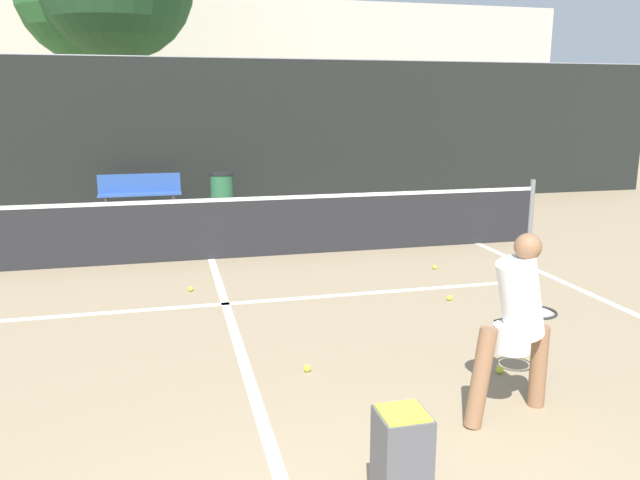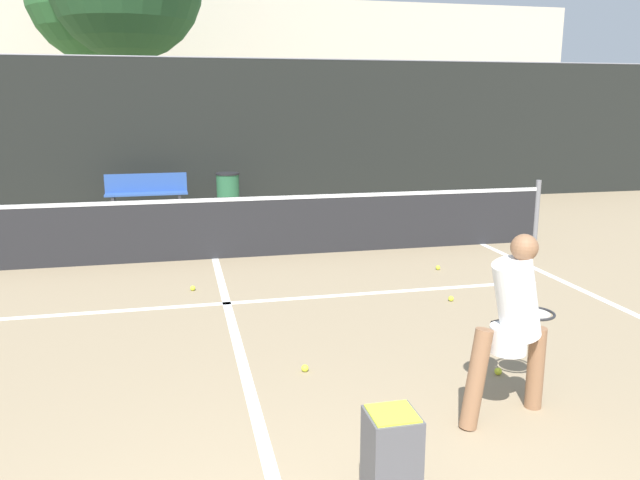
{
  "view_description": "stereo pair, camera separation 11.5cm",
  "coord_description": "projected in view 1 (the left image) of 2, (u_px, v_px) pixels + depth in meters",
  "views": [
    {
      "loc": [
        -0.62,
        -1.93,
        2.38
      ],
      "look_at": [
        0.93,
        4.29,
        0.95
      ],
      "focal_mm": 35.0,
      "sensor_mm": 36.0,
      "label": 1
    },
    {
      "loc": [
        -0.51,
        -1.96,
        2.38
      ],
      "look_at": [
        0.93,
        4.29,
        0.95
      ],
      "focal_mm": 35.0,
      "sensor_mm": 36.0,
      "label": 2
    }
  ],
  "objects": [
    {
      "name": "net",
      "position": [
        210.0,
        227.0,
        9.5
      ],
      "size": [
        11.09,
        0.09,
        1.07
      ],
      "color": "slate",
      "rests_on": "ground"
    },
    {
      "name": "tennis_ball_scattered_9",
      "position": [
        435.0,
        267.0,
        9.03
      ],
      "size": [
        0.07,
        0.07,
        0.07
      ],
      "primitive_type": "sphere",
      "color": "#D1E033",
      "rests_on": "ground"
    },
    {
      "name": "parked_car",
      "position": [
        209.0,
        167.0,
        17.29
      ],
      "size": [
        1.67,
        4.23,
        1.45
      ],
      "color": "silver",
      "rests_on": "ground"
    },
    {
      "name": "tennis_ball_scattered_5",
      "position": [
        500.0,
        370.0,
        5.57
      ],
      "size": [
        0.07,
        0.07,
        0.07
      ],
      "primitive_type": "sphere",
      "color": "#D1E033",
      "rests_on": "ground"
    },
    {
      "name": "building_far",
      "position": [
        175.0,
        78.0,
        27.68
      ],
      "size": [
        36.0,
        2.4,
        6.77
      ],
      "primitive_type": "cube",
      "color": "beige",
      "rests_on": "ground"
    },
    {
      "name": "court_center_mark",
      "position": [
        238.0,
        344.0,
        6.25
      ],
      "size": [
        0.1,
        7.11,
        0.01
      ],
      "primitive_type": "cube",
      "color": "white",
      "rests_on": "ground"
    },
    {
      "name": "courtside_bench",
      "position": [
        140.0,
        192.0,
        13.38
      ],
      "size": [
        1.73,
        0.42,
        0.86
      ],
      "rotation": [
        0.0,
        0.0,
        0.02
      ],
      "color": "#2D519E",
      "rests_on": "ground"
    },
    {
      "name": "fence_back",
      "position": [
        192.0,
        134.0,
        14.07
      ],
      "size": [
        24.0,
        0.06,
        3.35
      ],
      "color": "black",
      "rests_on": "ground"
    },
    {
      "name": "tree_west",
      "position": [
        209.0,
        72.0,
        22.81
      ],
      "size": [
        3.43,
        3.43,
        3.92
      ],
      "color": "brown",
      "rests_on": "ground"
    },
    {
      "name": "trash_bin",
      "position": [
        222.0,
        192.0,
        13.74
      ],
      "size": [
        0.52,
        0.52,
        0.85
      ],
      "color": "#28603D",
      "rests_on": "ground"
    },
    {
      "name": "tennis_ball_scattered_1",
      "position": [
        307.0,
        368.0,
        5.6
      ],
      "size": [
        0.07,
        0.07,
        0.07
      ],
      "primitive_type": "sphere",
      "color": "#D1E033",
      "rests_on": "ground"
    },
    {
      "name": "court_sideline_right",
      "position": [
        623.0,
        309.0,
        7.31
      ],
      "size": [
        0.1,
        8.11,
        0.01
      ],
      "primitive_type": "cube",
      "color": "white",
      "rests_on": "ground"
    },
    {
      "name": "tennis_ball_scattered_8",
      "position": [
        191.0,
        289.0,
        7.98
      ],
      "size": [
        0.07,
        0.07,
        0.07
      ],
      "primitive_type": "sphere",
      "color": "#D1E033",
      "rests_on": "ground"
    },
    {
      "name": "ball_hopper",
      "position": [
        401.0,
        467.0,
        3.5
      ],
      "size": [
        0.28,
        0.28,
        0.71
      ],
      "color": "#4C4C51",
      "rests_on": "ground"
    },
    {
      "name": "tennis_ball_scattered_0",
      "position": [
        449.0,
        298.0,
        7.61
      ],
      "size": [
        0.07,
        0.07,
        0.07
      ],
      "primitive_type": "sphere",
      "color": "#D1E033",
      "rests_on": "ground"
    },
    {
      "name": "player_practicing",
      "position": [
        517.0,
        319.0,
        4.7
      ],
      "size": [
        1.06,
        0.75,
        1.44
      ],
      "rotation": [
        0.0,
        0.0,
        0.28
      ],
      "color": "#8C6042",
      "rests_on": "ground"
    },
    {
      "name": "court_service_line",
      "position": [
        225.0,
        304.0,
        7.48
      ],
      "size": [
        8.25,
        0.1,
        0.01
      ],
      "primitive_type": "cube",
      "color": "white",
      "rests_on": "ground"
    }
  ]
}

